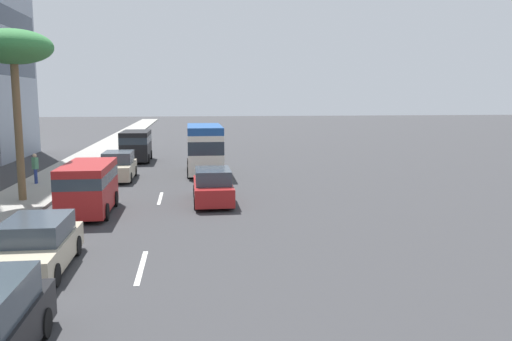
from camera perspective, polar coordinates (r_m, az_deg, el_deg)
ground_plane at (r=34.57m, az=-9.71°, el=-0.51°), size 198.00×198.00×0.00m
sidewalk_right at (r=35.49m, az=-20.62°, el=-0.57°), size 162.00×3.31×0.15m
lane_stripe_mid at (r=16.42m, az=-12.36°, el=-10.23°), size 3.20×0.16×0.01m
lane_stripe_far at (r=26.86m, az=-10.38°, el=-2.99°), size 3.20×0.16×0.01m
minibus_lead at (r=34.77m, az=-5.61°, el=2.52°), size 6.11×2.35×3.20m
van_second at (r=42.18m, az=-12.93°, el=2.82°), size 4.68×2.23×2.39m
car_third at (r=25.32m, az=-4.73°, el=-1.76°), size 4.65×1.86×1.67m
van_fourth at (r=23.95m, az=-17.79°, el=-1.51°), size 4.70×2.05×2.22m
car_fifth at (r=33.32m, az=-14.76°, el=0.42°), size 4.58×1.91×1.71m
car_seventh at (r=16.90m, az=-22.84°, el=-7.60°), size 4.58×1.94×1.53m
pedestrian_near_lamp at (r=32.40m, az=-22.89°, el=0.36°), size 0.37×0.39×1.73m
palm_tree at (r=27.36m, az=-24.91°, el=11.81°), size 3.60×3.60×8.05m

